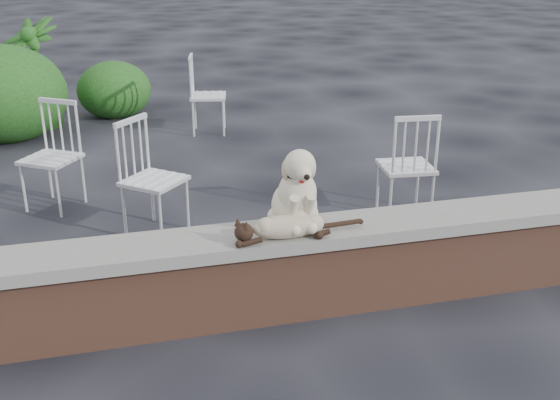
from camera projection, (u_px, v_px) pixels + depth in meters
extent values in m
plane|color=black|center=(307.00, 308.00, 4.35)|extent=(60.00, 60.00, 0.00)
cube|color=brown|center=(307.00, 275.00, 4.26)|extent=(6.00, 0.30, 0.50)
cube|color=slate|center=(308.00, 233.00, 4.15)|extent=(6.20, 0.40, 0.08)
imported|color=#1B4714|center=(34.00, 73.00, 8.22)|extent=(1.06, 1.06, 1.34)
ellipsoid|color=#1B4714|center=(3.00, 95.00, 7.82)|extent=(1.47, 1.34, 1.16)
ellipsoid|color=#1B4714|center=(114.00, 90.00, 8.84)|extent=(0.97, 0.89, 0.77)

